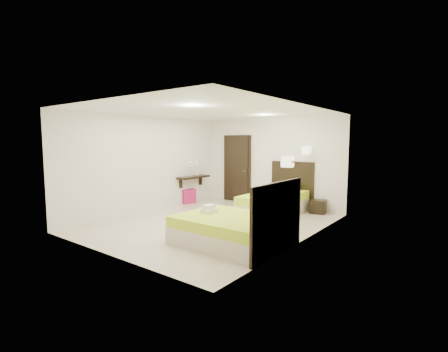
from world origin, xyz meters
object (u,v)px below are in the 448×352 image
Objects in this scene: bed_double at (235,229)px; nightstand at (318,207)px; bed_single at (276,202)px; ottoman at (187,196)px.

bed_double reaches higher than nightstand.
bed_single reaches higher than nightstand.
bed_double reaches higher than ottoman.
ottoman is (-3.63, 2.51, -0.07)m from bed_double.
bed_single is 5.30× the size of nightstand.
ottoman is at bearing -179.68° from nightstand.
ottoman is (-3.88, -1.01, 0.04)m from nightstand.
nightstand is at bearing 42.44° from bed_single.
bed_double is at bearing -108.30° from nightstand.
bed_single is at bearing 102.48° from bed_double.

